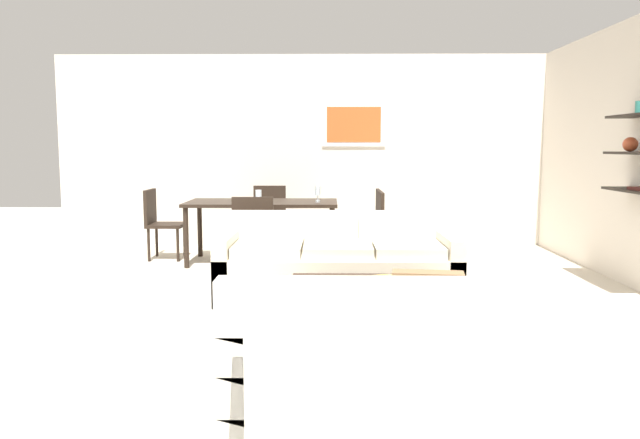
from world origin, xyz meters
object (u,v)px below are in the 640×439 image
dining_chair_right_far (369,220)px  dining_chair_head (269,214)px  wine_glass_right_far (318,191)px  decorative_bowl (389,283)px  wine_glass_right_near (318,193)px  dining_chair_right_near (371,223)px  coffee_table (376,312)px  dining_chair_foot (254,231)px  dining_chair_left_far (159,219)px  wine_glass_foot (258,194)px  loveseat_white (376,354)px  sofa_beige (338,266)px  dining_table (262,207)px

dining_chair_right_far → dining_chair_head: 1.47m
dining_chair_head → wine_glass_right_far: bearing=-47.8°
decorative_bowl → wine_glass_right_near: 3.04m
dining_chair_right_near → coffee_table: bearing=-93.1°
dining_chair_foot → wine_glass_right_far: 1.24m
coffee_table → dining_chair_left_far: bearing=127.5°
dining_chair_right_near → wine_glass_right_far: wine_glass_right_far is taller
decorative_bowl → wine_glass_foot: 2.99m
dining_chair_left_far → dining_chair_foot: same height
decorative_bowl → dining_chair_right_far: size_ratio=0.35×
dining_chair_right_far → wine_glass_foot: (-1.32, -0.59, 0.36)m
loveseat_white → dining_chair_head: 5.26m
dining_chair_left_far → dining_chair_right_far: same height
wine_glass_right_far → dining_chair_right_far: bearing=8.1°
wine_glass_right_far → dining_chair_right_near: bearing=-26.1°
sofa_beige → dining_chair_foot: dining_chair_foot is taller
dining_chair_left_far → dining_chair_right_far: 2.63m
sofa_beige → dining_chair_right_near: size_ratio=2.51×
sofa_beige → wine_glass_right_near: size_ratio=14.32×
sofa_beige → dining_chair_head: bearing=108.9°
dining_chair_right_far → wine_glass_foot: 1.49m
wine_glass_right_near → wine_glass_foot: size_ratio=0.93×
sofa_beige → dining_chair_head: dining_chair_head is taller
dining_table → wine_glass_right_near: size_ratio=11.79×
decorative_bowl → dining_chair_foot: dining_chair_foot is taller
loveseat_white → dining_chair_foot: (-1.07, 3.43, 0.21)m
loveseat_white → dining_table: (-1.07, 4.29, 0.39)m
decorative_bowl → dining_chair_foot: bearing=119.6°
sofa_beige → decorative_bowl: (0.36, -1.29, 0.13)m
dining_chair_foot → dining_chair_right_near: 1.47m
coffee_table → dining_chair_head: size_ratio=1.46×
dining_chair_head → wine_glass_foot: (-0.00, -1.25, 0.36)m
coffee_table → dining_chair_head: bearing=106.7°
dining_table → loveseat_white: bearing=-76.0°
coffee_table → wine_glass_right_near: size_ratio=8.33×
dining_chair_right_far → dining_chair_right_near: 0.41m
dining_chair_right_near → wine_glass_right_far: 0.80m
dining_table → wine_glass_right_far: wine_glass_right_far is taller
loveseat_white → wine_glass_foot: size_ratio=9.64×
decorative_bowl → dining_chair_right_near: bearing=88.8°
dining_chair_right_near → wine_glass_right_near: 0.74m
dining_chair_left_far → dining_chair_right_near: 2.66m
dining_chair_right_near → loveseat_white: bearing=-93.5°
wine_glass_foot → coffee_table: bearing=-66.2°
dining_chair_right_far → dining_chair_left_far: bearing=180.0°
dining_table → wine_glass_right_near: 0.71m
dining_table → dining_chair_head: bearing=90.0°
loveseat_white → coffee_table: (0.09, 1.27, -0.10)m
dining_chair_left_far → sofa_beige: bearing=-41.7°
sofa_beige → dining_chair_head: size_ratio=2.51×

